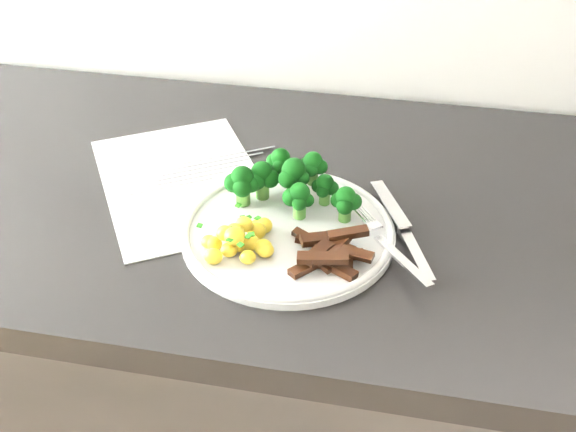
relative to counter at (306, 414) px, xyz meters
The scene contains 8 objects.
counter is the anchor object (origin of this frame).
recipe_paper 0.48m from the counter, behind, with size 0.33×0.36×0.00m.
plate 0.46m from the counter, 101.02° to the right, with size 0.26×0.26×0.02m.
broccoli 0.49m from the counter, 137.16° to the right, with size 0.18×0.10×0.07m.
potatoes 0.49m from the counter, 116.41° to the right, with size 0.09×0.09×0.04m.
beef_strips 0.48m from the counter, 70.71° to the right, with size 0.10×0.09×0.03m.
fork 0.49m from the counter, 41.35° to the right, with size 0.11×0.14×0.02m.
knife 0.48m from the counter, 27.87° to the right, with size 0.09×0.19×0.02m.
Camera 1 is at (0.15, 0.94, 1.43)m, focal length 43.50 mm.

